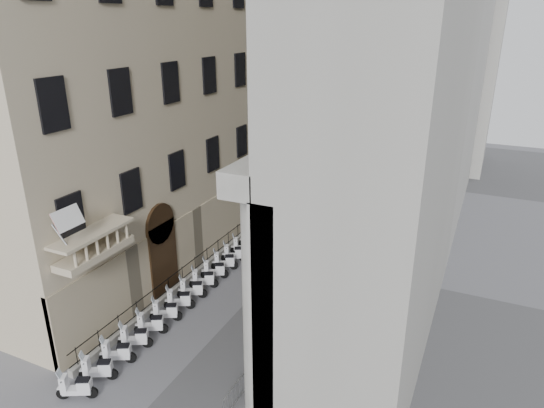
{
  "coord_description": "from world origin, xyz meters",
  "views": [
    {
      "loc": [
        11.4,
        -8.24,
        15.25
      ],
      "look_at": [
        -0.35,
        17.26,
        4.5
      ],
      "focal_mm": 32.0,
      "sensor_mm": 36.0,
      "label": 1
    }
  ],
  "objects_px": {
    "security_tent": "(298,167)",
    "pedestrian_a": "(289,235)",
    "scooter_0": "(79,398)",
    "street_lamp": "(288,167)",
    "info_kiosk": "(275,213)",
    "pedestrian_b": "(337,199)"
  },
  "relations": [
    {
      "from": "scooter_0",
      "to": "pedestrian_a",
      "type": "relative_size",
      "value": 0.96
    },
    {
      "from": "street_lamp",
      "to": "pedestrian_b",
      "type": "height_order",
      "value": "street_lamp"
    },
    {
      "from": "scooter_0",
      "to": "pedestrian_a",
      "type": "distance_m",
      "value": 17.88
    },
    {
      "from": "info_kiosk",
      "to": "pedestrian_b",
      "type": "relative_size",
      "value": 1.09
    },
    {
      "from": "pedestrian_b",
      "to": "scooter_0",
      "type": "bearing_deg",
      "value": 122.82
    },
    {
      "from": "security_tent",
      "to": "pedestrian_a",
      "type": "bearing_deg",
      "value": -71.73
    },
    {
      "from": "scooter_0",
      "to": "pedestrian_b",
      "type": "relative_size",
      "value": 0.82
    },
    {
      "from": "scooter_0",
      "to": "street_lamp",
      "type": "distance_m",
      "value": 21.56
    },
    {
      "from": "street_lamp",
      "to": "pedestrian_b",
      "type": "distance_m",
      "value": 6.66
    },
    {
      "from": "info_kiosk",
      "to": "pedestrian_b",
      "type": "bearing_deg",
      "value": 35.98
    },
    {
      "from": "security_tent",
      "to": "street_lamp",
      "type": "xyz_separation_m",
      "value": [
        1.4,
        -5.61,
        1.71
      ]
    },
    {
      "from": "street_lamp",
      "to": "info_kiosk",
      "type": "xyz_separation_m",
      "value": [
        -0.92,
        -0.39,
        -3.8
      ]
    },
    {
      "from": "security_tent",
      "to": "pedestrian_a",
      "type": "xyz_separation_m",
      "value": [
        2.94,
        -8.9,
        -2.32
      ]
    },
    {
      "from": "scooter_0",
      "to": "info_kiosk",
      "type": "distance_m",
      "value": 20.63
    },
    {
      "from": "pedestrian_a",
      "to": "street_lamp",
      "type": "bearing_deg",
      "value": -63.83
    },
    {
      "from": "scooter_0",
      "to": "street_lamp",
      "type": "relative_size",
      "value": 0.19
    },
    {
      "from": "security_tent",
      "to": "pedestrian_b",
      "type": "height_order",
      "value": "security_tent"
    },
    {
      "from": "security_tent",
      "to": "pedestrian_b",
      "type": "xyz_separation_m",
      "value": [
        3.88,
        -0.81,
        -2.18
      ]
    },
    {
      "from": "info_kiosk",
      "to": "pedestrian_a",
      "type": "height_order",
      "value": "info_kiosk"
    },
    {
      "from": "security_tent",
      "to": "pedestrian_a",
      "type": "distance_m",
      "value": 9.66
    },
    {
      "from": "street_lamp",
      "to": "pedestrian_a",
      "type": "relative_size",
      "value": 5.16
    },
    {
      "from": "scooter_0",
      "to": "security_tent",
      "type": "bearing_deg",
      "value": -26.04
    }
  ]
}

